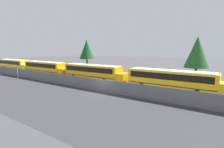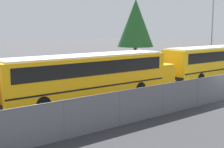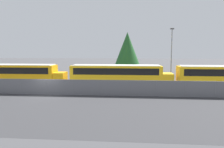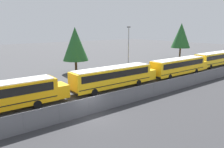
{
  "view_description": "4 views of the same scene",
  "coord_description": "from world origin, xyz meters",
  "px_view_note": "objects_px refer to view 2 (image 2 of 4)",
  "views": [
    {
      "loc": [
        14.6,
        -18.86,
        6.0
      ],
      "look_at": [
        -1.94,
        5.03,
        1.76
      ],
      "focal_mm": 28.0,
      "sensor_mm": 36.0,
      "label": 1
    },
    {
      "loc": [
        -18.52,
        -11.33,
        4.78
      ],
      "look_at": [
        -5.12,
        5.73,
        1.53
      ],
      "focal_mm": 50.0,
      "sensor_mm": 36.0,
      "label": 2
    },
    {
      "loc": [
        9.43,
        -23.53,
        5.08
      ],
      "look_at": [
        6.91,
        5.89,
        1.74
      ],
      "focal_mm": 35.0,
      "sensor_mm": 36.0,
      "label": 3
    },
    {
      "loc": [
        -10.44,
        -16.97,
        8.3
      ],
      "look_at": [
        6.93,
        5.32,
        2.22
      ],
      "focal_mm": 35.0,
      "sensor_mm": 36.0,
      "label": 4
    }
  ],
  "objects_px": {
    "tree_1": "(136,23)",
    "school_bus_2": "(91,73)",
    "school_bus_3": "(217,59)",
    "light_pole": "(212,29)"
  },
  "relations": [
    {
      "from": "light_pole",
      "to": "school_bus_3",
      "type": "bearing_deg",
      "value": -142.72
    },
    {
      "from": "school_bus_3",
      "to": "school_bus_2",
      "type": "bearing_deg",
      "value": 179.97
    },
    {
      "from": "tree_1",
      "to": "school_bus_2",
      "type": "bearing_deg",
      "value": -140.93
    },
    {
      "from": "school_bus_2",
      "to": "light_pole",
      "type": "height_order",
      "value": "light_pole"
    },
    {
      "from": "school_bus_2",
      "to": "tree_1",
      "type": "xyz_separation_m",
      "value": [
        15.63,
        12.69,
        3.54
      ]
    },
    {
      "from": "light_pole",
      "to": "tree_1",
      "type": "height_order",
      "value": "light_pole"
    },
    {
      "from": "school_bus_3",
      "to": "light_pole",
      "type": "height_order",
      "value": "light_pole"
    },
    {
      "from": "school_bus_2",
      "to": "light_pole",
      "type": "distance_m",
      "value": 23.75
    },
    {
      "from": "school_bus_2",
      "to": "school_bus_3",
      "type": "height_order",
      "value": "same"
    },
    {
      "from": "school_bus_2",
      "to": "school_bus_3",
      "type": "xyz_separation_m",
      "value": [
        14.62,
        -0.01,
        0.0
      ]
    }
  ]
}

